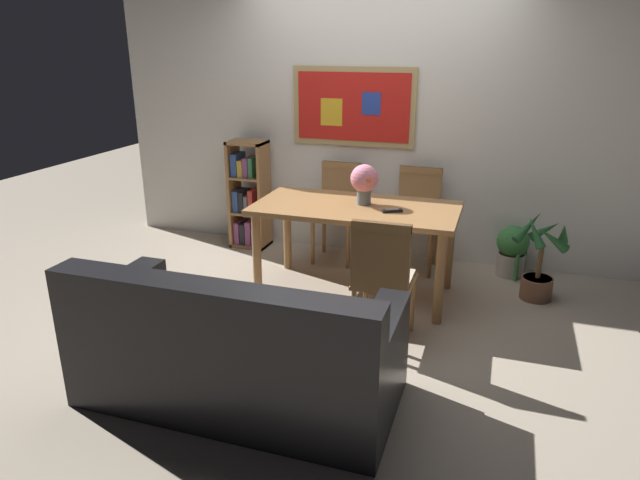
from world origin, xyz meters
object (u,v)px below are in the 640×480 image
dining_chair_far_left (338,203)px  potted_palm (540,264)px  potted_ivy (512,250)px  flower_vase (364,181)px  dining_chair_far_right (417,210)px  bookshelf (248,198)px  dining_table (356,218)px  dining_chair_near_right (383,272)px  leather_couch (234,353)px  tv_remote (392,211)px

dining_chair_far_left → potted_palm: dining_chair_far_left is taller
potted_ivy → flower_vase: size_ratio=1.57×
potted_palm → dining_chair_far_left: bearing=167.7°
dining_chair_far_right → potted_ivy: 0.90m
bookshelf → potted_palm: 2.78m
dining_table → dining_chair_far_right: bearing=63.4°
flower_vase → dining_chair_far_right: bearing=64.5°
bookshelf → potted_palm: bookshelf is taller
dining_chair_far_left → flower_vase: flower_vase is taller
dining_chair_far_left → dining_chair_near_right: bearing=-63.4°
flower_vase → potted_ivy: bearing=31.8°
dining_chair_far_left → dining_table: bearing=-63.9°
leather_couch → tv_remote: leather_couch is taller
bookshelf → potted_ivy: bookshelf is taller
potted_palm → tv_remote: bearing=-158.9°
dining_chair_far_left → tv_remote: dining_chair_far_left is taller
dining_chair_far_right → dining_chair_near_right: same height
leather_couch → potted_palm: 2.63m
dining_table → potted_palm: 1.51m
dining_table → potted_ivy: (1.22, 0.79, -0.41)m
dining_chair_near_right → leather_couch: 1.13m
dining_chair_far_left → potted_ivy: (1.59, 0.05, -0.30)m
leather_couch → tv_remote: 1.73m
bookshelf → leather_couch: bearing=-66.7°
leather_couch → flower_vase: size_ratio=5.64×
flower_vase → potted_palm: bearing=11.6°
dining_chair_far_right → bookshelf: bearing=179.0°
dining_chair_near_right → dining_table: bearing=117.1°
tv_remote → bookshelf: bearing=151.8°
dining_chair_near_right → tv_remote: bearing=97.1°
dining_chair_near_right → potted_ivy: size_ratio=1.82×
dining_table → tv_remote: size_ratio=10.13×
leather_couch → tv_remote: (0.56, 1.58, 0.45)m
dining_table → potted_ivy: 1.51m
dining_chair_far_left → tv_remote: bearing=-51.0°
flower_vase → dining_chair_near_right: bearing=-67.5°
leather_couch → potted_ivy: size_ratio=3.59×
dining_chair_far_right → tv_remote: (-0.07, -0.84, 0.22)m
dining_chair_near_right → potted_palm: (1.04, 1.11, -0.24)m
dining_chair_far_left → flower_vase: 0.89m
bookshelf → tv_remote: bookshelf is taller
dining_chair_near_right → bookshelf: bookshelf is taller
potted_ivy → tv_remote: bearing=-136.3°
dining_chair_far_left → tv_remote: (0.67, -0.82, 0.22)m
leather_couch → flower_vase: 1.86m
dining_chair_far_left → dining_chair_near_right: same height
leather_couch → dining_chair_near_right: bearing=54.1°
dining_chair_far_left → potted_palm: size_ratio=1.28×
potted_palm → dining_chair_near_right: bearing=-133.1°
tv_remote → leather_couch: bearing=-109.7°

